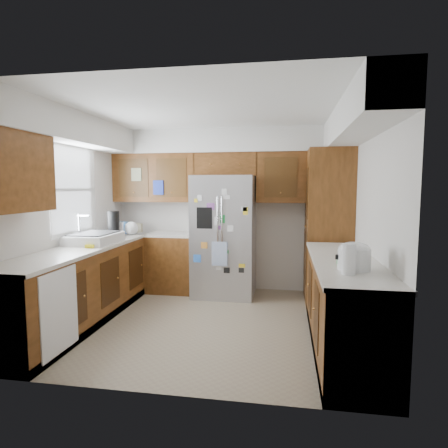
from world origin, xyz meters
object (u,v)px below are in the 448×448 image
Objects in this scene: pantry at (328,227)px; fridge at (224,236)px; rice_cooker at (354,255)px; paper_towel at (349,259)px.

pantry is 1.19× the size of fridge.
fridge is at bearing 124.76° from rice_cooker.
fridge is 7.05× the size of paper_towel.
paper_towel is (-0.07, -2.29, -0.03)m from pantry.
rice_cooker is 1.13× the size of paper_towel.
pantry reaches higher than fridge.
fridge reaches higher than paper_towel.
fridge is at bearing 177.94° from pantry.
fridge is (-1.50, 0.05, -0.17)m from pantry.
rice_cooker is at bearing -90.01° from pantry.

